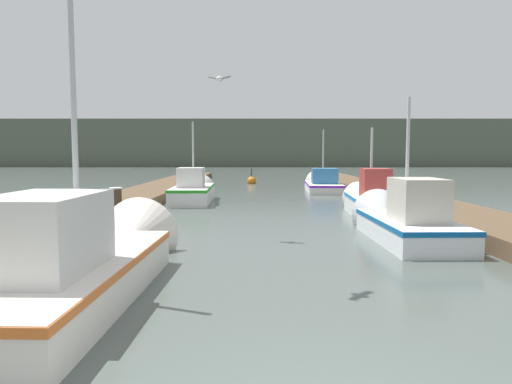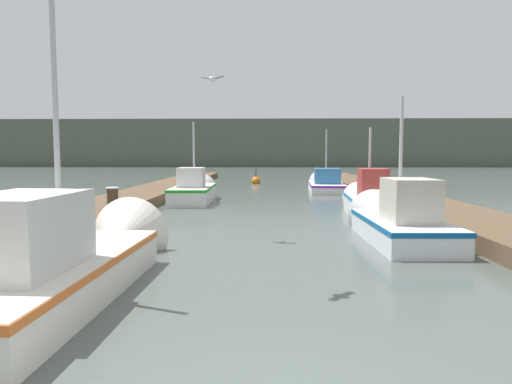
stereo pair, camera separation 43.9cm
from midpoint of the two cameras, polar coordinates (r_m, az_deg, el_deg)
name	(u,v)px [view 1 (the left image)]	position (r m, az deg, el deg)	size (l,w,h in m)	color
dock_left	(136,197)	(19.80, -15.33, -0.66)	(2.37, 40.00, 0.39)	brown
dock_right	(396,197)	(19.94, 16.47, -0.65)	(2.37, 40.00, 0.39)	brown
distant_shore_ridge	(258,144)	(75.02, 0.06, 6.02)	(120.00, 16.00, 7.07)	#4C5647
fishing_boat_0	(88,258)	(7.53, -21.83, -7.66)	(1.87, 5.90, 4.97)	silver
fishing_boat_1	(401,220)	(11.50, 16.68, -3.38)	(1.66, 4.54, 3.81)	silver
fishing_boat_2	(368,200)	(15.79, 13.10, -1.01)	(1.61, 4.58, 3.20)	silver
fishing_boat_3	(193,190)	(19.66, -8.51, 0.20)	(1.64, 5.16, 3.73)	silver
fishing_boat_4	(321,184)	(25.37, 7.66, 1.01)	(2.02, 5.46, 3.92)	silver
mooring_piling_0	(115,206)	(13.61, -18.09, -1.70)	(0.36, 0.36, 1.08)	#473523
channel_buoy	(251,181)	(30.70, -1.09, 1.38)	(0.61, 0.61, 1.11)	#BF6513
seagull_1	(219,79)	(11.17, -5.83, 13.91)	(0.56, 0.31, 0.12)	white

